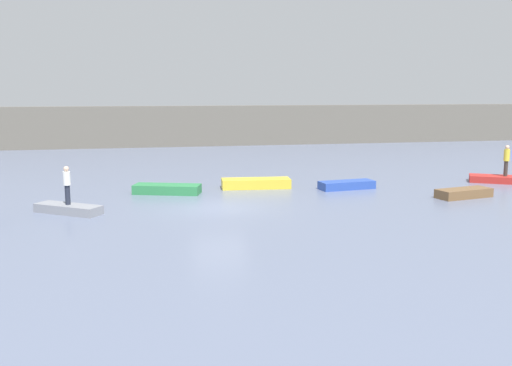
{
  "coord_description": "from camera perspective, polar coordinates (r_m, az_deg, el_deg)",
  "views": [
    {
      "loc": [
        -3.44,
        -25.17,
        5.34
      ],
      "look_at": [
        2.32,
        2.8,
        0.62
      ],
      "focal_mm": 39.63,
      "sensor_mm": 36.0,
      "label": 1
    }
  ],
  "objects": [
    {
      "name": "person_white_shirt",
      "position": [
        25.83,
        -18.54,
        -0.03
      ],
      "size": [
        0.32,
        0.32,
        1.69
      ],
      "color": "#232838",
      "rests_on": "rowboat_grey"
    },
    {
      "name": "rowboat_yellow",
      "position": [
        31.05,
        -0.01,
        -0.03
      ],
      "size": [
        3.84,
        1.53,
        0.52
      ],
      "primitive_type": "cube",
      "rotation": [
        0.0,
        0.0,
        -0.08
      ],
      "color": "gold",
      "rests_on": "ground_plane"
    },
    {
      "name": "rowboat_blue",
      "position": [
        31.16,
        9.14,
        -0.19
      ],
      "size": [
        3.15,
        1.43,
        0.44
      ],
      "primitive_type": "cube",
      "rotation": [
        0.0,
        0.0,
        0.13
      ],
      "color": "#2B4CAD",
      "rests_on": "ground_plane"
    },
    {
      "name": "ground_plane",
      "position": [
        25.96,
        -3.77,
        -2.51
      ],
      "size": [
        120.0,
        120.0,
        0.0
      ],
      "primitive_type": "plane",
      "color": "slate"
    },
    {
      "name": "rowboat_grey",
      "position": [
        26.03,
        -18.41,
        -2.5
      ],
      "size": [
        3.08,
        2.54,
        0.39
      ],
      "primitive_type": "cube",
      "rotation": [
        0.0,
        0.0,
        -0.61
      ],
      "color": "gray",
      "rests_on": "ground_plane"
    },
    {
      "name": "rowboat_red",
      "position": [
        35.85,
        23.84,
        0.33
      ],
      "size": [
        4.01,
        3.06,
        0.39
      ],
      "primitive_type": "cube",
      "rotation": [
        0.0,
        0.0,
        -0.52
      ],
      "color": "red",
      "rests_on": "ground_plane"
    },
    {
      "name": "person_yellow_shirt",
      "position": [
        35.69,
        23.96,
        2.24
      ],
      "size": [
        0.32,
        0.32,
        1.8
      ],
      "color": "#38332D",
      "rests_on": "rowboat_red"
    },
    {
      "name": "embankment_wall",
      "position": [
        54.42,
        -8.02,
        5.69
      ],
      "size": [
        80.0,
        1.2,
        3.85
      ],
      "primitive_type": "cube",
      "color": "#666056",
      "rests_on": "ground_plane"
    },
    {
      "name": "rowboat_brown",
      "position": [
        30.16,
        20.24,
        -0.96
      ],
      "size": [
        3.07,
        1.63,
        0.45
      ],
      "primitive_type": "cube",
      "rotation": [
        0.0,
        0.0,
        0.21
      ],
      "color": "brown",
      "rests_on": "ground_plane"
    },
    {
      "name": "rowboat_green",
      "position": [
        29.74,
        -8.96,
        -0.61
      ],
      "size": [
        3.63,
        2.16,
        0.47
      ],
      "primitive_type": "cube",
      "rotation": [
        0.0,
        0.0,
        -0.31
      ],
      "color": "#2D7F47",
      "rests_on": "ground_plane"
    }
  ]
}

